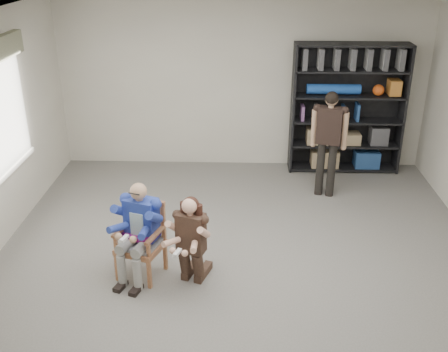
# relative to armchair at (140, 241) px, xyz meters

# --- Properties ---
(room_shell) EXTENTS (6.00, 7.00, 2.80)m
(room_shell) POSITION_rel_armchair_xyz_m (1.13, -0.12, 0.95)
(room_shell) COLOR beige
(room_shell) RESTS_ON ground
(floor) EXTENTS (6.00, 7.00, 0.01)m
(floor) POSITION_rel_armchair_xyz_m (1.13, -0.12, -0.45)
(floor) COLOR slate
(floor) RESTS_ON ground
(armchair) EXTENTS (0.65, 0.64, 0.89)m
(armchair) POSITION_rel_armchair_xyz_m (0.00, 0.00, 0.00)
(armchair) COLOR brown
(armchair) RESTS_ON floor
(seated_man) EXTENTS (0.70, 0.82, 1.16)m
(seated_man) POSITION_rel_armchair_xyz_m (0.00, 0.00, 0.13)
(seated_man) COLOR navy
(seated_man) RESTS_ON floor
(kneeling_woman) EXTENTS (0.65, 0.82, 1.06)m
(kneeling_woman) POSITION_rel_armchair_xyz_m (0.58, -0.12, 0.08)
(kneeling_woman) COLOR #32201B
(kneeling_woman) RESTS_ON floor
(bookshelf) EXTENTS (1.80, 0.38, 2.10)m
(bookshelf) POSITION_rel_armchair_xyz_m (2.83, 3.16, 0.60)
(bookshelf) COLOR black
(bookshelf) RESTS_ON floor
(standing_man) EXTENTS (0.55, 0.40, 1.61)m
(standing_man) POSITION_rel_armchair_xyz_m (2.39, 2.18, 0.36)
(standing_man) COLOR black
(standing_man) RESTS_ON floor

